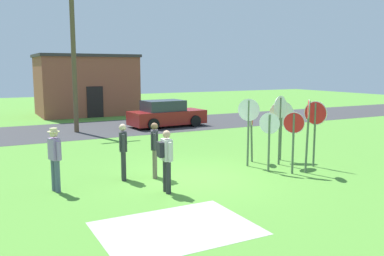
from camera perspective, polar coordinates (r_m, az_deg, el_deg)
ground_plane at (r=12.53m, az=0.12°, el=-7.03°), size 80.00×80.00×0.00m
street_asphalt at (r=23.16m, az=-13.41°, el=-0.15°), size 60.00×6.40×0.01m
concrete_path at (r=8.84m, az=-2.21°, el=-13.69°), size 3.20×2.40×0.01m
building_background at (r=30.72m, az=-14.44°, el=5.84°), size 6.79×4.79×4.27m
utility_pole at (r=22.09m, az=-16.07°, el=9.83°), size 1.80×0.24×7.70m
parked_car_on_street at (r=23.55m, az=-3.59°, el=1.87°), size 4.41×2.24×1.51m
stop_sign_tallest at (r=14.37m, az=12.08°, el=1.40°), size 0.74×0.25×2.39m
stop_sign_leaning_left at (r=13.33m, az=10.65°, el=-0.59°), size 0.40×0.56×1.91m
stop_sign_rear_right at (r=13.23m, az=13.87°, el=-0.60°), size 0.48×0.49×1.96m
stop_sign_rear_left at (r=13.97m, az=7.83°, el=1.06°), size 0.48×0.61×2.30m
stop_sign_center_cluster at (r=14.68m, az=8.28°, el=0.28°), size 0.44×0.50×1.93m
stop_sign_leaning_right at (r=15.12m, az=12.25°, el=1.13°), size 0.84×0.34×2.15m
stop_sign_far_back at (r=13.42m, az=15.73°, el=0.46°), size 0.42×0.48×2.35m
stop_sign_nearest at (r=14.38m, az=16.67°, el=0.82°), size 0.33×0.74×2.23m
person_on_left at (r=12.50m, az=-5.20°, el=-2.63°), size 0.34×0.53×1.69m
person_in_dark_shirt at (r=11.64m, az=-18.46°, el=-3.67°), size 0.31×0.55×1.74m
person_near_signs at (r=12.37m, az=-9.51°, el=-2.83°), size 0.31×0.55×1.69m
person_with_sunhat at (r=10.96m, az=-3.62°, el=-4.00°), size 0.37×0.57×1.69m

